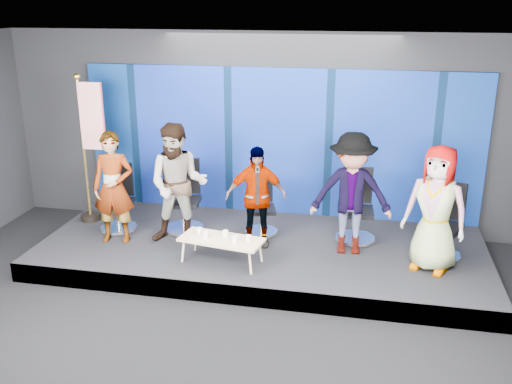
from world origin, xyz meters
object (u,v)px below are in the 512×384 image
chair_a (119,208)px  chair_e (443,233)px  chair_c (261,214)px  chair_b (184,207)px  mug_a (199,231)px  coffee_table (221,240)px  mug_b (206,235)px  mug_e (248,238)px  panelist_a (113,188)px  panelist_c (256,197)px  chair_d (356,217)px  panelist_e (436,209)px  panelist_b (178,184)px  panelist_d (351,194)px  mug_c (225,234)px  mug_d (234,240)px  flag_stand (90,146)px

chair_a → chair_e: chair_e is taller
chair_c → chair_e: bearing=-22.8°
chair_b → mug_a: (0.58, -1.01, 0.03)m
chair_a → chair_c: (2.38, 0.33, -0.04)m
coffee_table → mug_b: size_ratio=12.04×
mug_e → chair_c: bearing=92.5°
panelist_a → panelist_c: (2.22, 0.30, -0.09)m
panelist_a → chair_d: 3.88m
panelist_e → mug_b: panelist_e is taller
chair_c → mug_b: size_ratio=9.23×
panelist_b → coffee_table: size_ratio=1.49×
chair_e → panelist_d: bearing=-151.5°
mug_c → mug_d: (0.18, -0.17, -0.00)m
panelist_b → chair_c: bearing=19.8°
panelist_e → mug_d: panelist_e is taller
mug_a → flag_stand: 2.64m
mug_b → panelist_b: bearing=134.0°
panelist_a → mug_c: size_ratio=17.55×
mug_d → mug_e: 0.21m
panelist_d → chair_e: bearing=1.2°
chair_b → mug_b: (0.71, -1.14, 0.04)m
chair_c → mug_b: 1.40m
coffee_table → mug_a: (-0.36, 0.09, 0.08)m
panelist_a → mug_a: size_ratio=17.81×
chair_c → chair_d: size_ratio=0.85×
chair_b → mug_c: (0.98, -1.04, 0.04)m
mug_b → chair_c: bearing=65.4°
mug_d → chair_a: bearing=155.9°
flag_stand → panelist_a: bearing=-46.4°
chair_c → coffee_table: bearing=-121.7°
panelist_a → panelist_c: 2.24m
panelist_a → panelist_d: panelist_d is taller
panelist_e → chair_e: bearing=91.2°
mug_d → chair_b: bearing=133.9°
coffee_table → panelist_b: bearing=144.6°
chair_c → flag_stand: bearing=165.5°
panelist_a → mug_e: (2.26, -0.43, -0.47)m
panelist_b → mug_a: bearing=-54.6°
panelist_c → mug_d: 0.93m
chair_b → chair_e: 4.14m
panelist_e → mug_c: size_ratio=17.95×
panelist_b → mug_b: size_ratio=17.99×
panelist_d → flag_stand: size_ratio=0.73×
mug_c → mug_e: bearing=-11.2°
mug_b → panelist_c: bearing=52.3°
chair_c → panelist_c: bearing=-104.1°
chair_d → flag_stand: 4.59m
panelist_c → chair_d: size_ratio=1.38×
chair_d → mug_d: (-1.68, -1.36, 0.04)m
panelist_e → mug_c: panelist_e is taller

